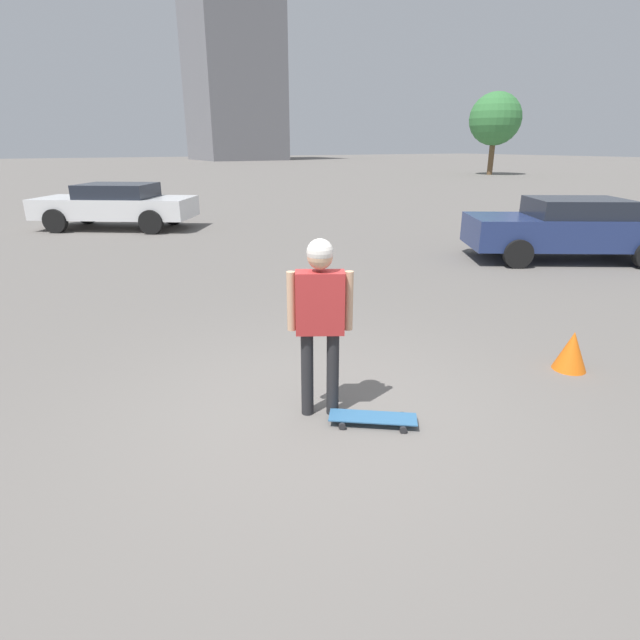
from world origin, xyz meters
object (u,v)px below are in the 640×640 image
car_parked_near (570,228)px  traffic_cone (572,351)px  skateboard (373,418)px  person (320,308)px  car_parked_far (116,205)px

car_parked_near → traffic_cone: 6.59m
skateboard → traffic_cone: size_ratio=1.72×
car_parked_near → traffic_cone: car_parked_near is taller
person → car_parked_far: size_ratio=0.35×
car_parked_near → traffic_cone: size_ratio=9.93×
car_parked_near → car_parked_far: car_parked_near is taller
skateboard → car_parked_far: (0.23, -13.63, 0.68)m
person → skateboard: bearing=-24.1°
skateboard → car_parked_near: 8.91m
skateboard → car_parked_near: (-8.07, -3.73, 0.67)m
skateboard → traffic_cone: (-2.75, 0.14, 0.17)m
traffic_cone → person: bearing=-10.4°
person → car_parked_near: (-8.40, -3.30, -0.37)m
car_parked_near → car_parked_far: bearing=-18.9°
skateboard → car_parked_near: size_ratio=0.17×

